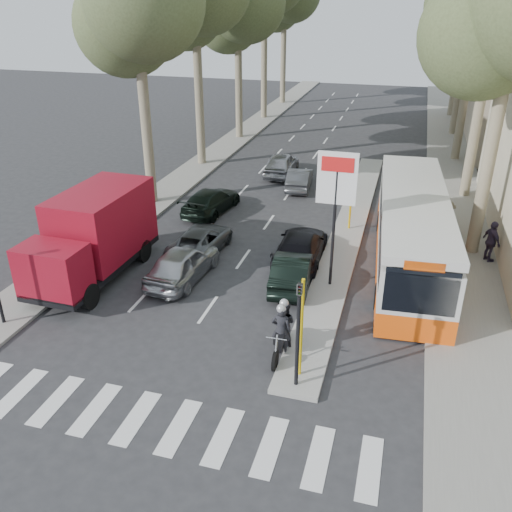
{
  "coord_description": "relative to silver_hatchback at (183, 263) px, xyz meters",
  "views": [
    {
      "loc": [
        5.68,
        -14.32,
        10.79
      ],
      "look_at": [
        0.47,
        3.8,
        1.6
      ],
      "focal_mm": 38.0,
      "sensor_mm": 36.0,
      "label": 1
    }
  ],
  "objects": [
    {
      "name": "tree_l_c",
      "position": [
        -5.04,
        24.11,
        9.3
      ],
      "size": [
        7.4,
        7.2,
        13.71
      ],
      "color": "#6B604C",
      "rests_on": "ground"
    },
    {
      "name": "queue_car_e",
      "position": [
        -1.55,
        7.53,
        -0.08
      ],
      "size": [
        2.35,
        4.7,
        1.31
      ],
      "primitive_type": "imported",
      "rotation": [
        0.0,
        0.0,
        3.03
      ],
      "color": "black",
      "rests_on": "ground"
    },
    {
      "name": "queue_car_b",
      "position": [
        4.33,
        3.0,
        -0.03
      ],
      "size": [
        2.14,
        4.92,
        1.41
      ],
      "primitive_type": "imported",
      "rotation": [
        0.0,
        0.0,
        3.18
      ],
      "color": "black",
      "rests_on": "ground"
    },
    {
      "name": "motorcycle",
      "position": [
        5.13,
        -3.77,
        0.15
      ],
      "size": [
        0.83,
        2.29,
        1.94
      ],
      "rotation": [
        0.0,
        0.0,
        0.03
      ],
      "color": "black",
      "rests_on": "ground"
    },
    {
      "name": "pedestrian_far",
      "position": [
        10.56,
        7.25,
        0.3
      ],
      "size": [
        1.29,
        0.89,
        1.83
      ],
      "primitive_type": "imported",
      "rotation": [
        0.0,
        0.0,
        3.48
      ],
      "color": "#645B4B",
      "rests_on": "sidewalk_right"
    },
    {
      "name": "ground",
      "position": [
        2.74,
        -4.0,
        -0.74
      ],
      "size": [
        120.0,
        120.0,
        0.0
      ],
      "primitive_type": "plane",
      "color": "#28282B",
      "rests_on": "ground"
    },
    {
      "name": "median_left",
      "position": [
        -5.26,
        24.0,
        -0.68
      ],
      "size": [
        2.4,
        64.0,
        0.12
      ],
      "primitive_type": "cube",
      "color": "gray",
      "rests_on": "ground"
    },
    {
      "name": "tree_l_a",
      "position": [
        -5.14,
        8.11,
        9.65
      ],
      "size": [
        7.4,
        7.2,
        14.1
      ],
      "color": "#6B604C",
      "rests_on": "ground"
    },
    {
      "name": "queue_car_c",
      "position": [
        0.53,
        15.13,
        0.01
      ],
      "size": [
        1.87,
        4.43,
        1.5
      ],
      "primitive_type": "imported",
      "rotation": [
        0.0,
        0.0,
        3.17
      ],
      "color": "#93949A",
      "rests_on": "ground"
    },
    {
      "name": "queue_car_a",
      "position": [
        -0.25,
        2.66,
        -0.15
      ],
      "size": [
        2.12,
        4.31,
        1.18
      ],
      "primitive_type": "imported",
      "rotation": [
        0.0,
        0.0,
        3.1
      ],
      "color": "#505358",
      "rests_on": "ground"
    },
    {
      "name": "billboard",
      "position": [
        5.99,
        1.0,
        2.97
      ],
      "size": [
        1.5,
        12.1,
        5.6
      ],
      "color": "yellow",
      "rests_on": "ground"
    },
    {
      "name": "city_bus",
      "position": [
        8.94,
        3.93,
        0.97
      ],
      "size": [
        3.48,
        12.44,
        3.24
      ],
      "rotation": [
        0.0,
        0.0,
        0.07
      ],
      "color": "#F5530D",
      "rests_on": "ground"
    },
    {
      "name": "queue_car_d",
      "position": [
        2.24,
        12.75,
        -0.12
      ],
      "size": [
        1.66,
        3.88,
        1.24
      ],
      "primitive_type": "imported",
      "rotation": [
        0.0,
        0.0,
        3.24
      ],
      "color": "#45484C",
      "rests_on": "ground"
    },
    {
      "name": "silver_hatchback",
      "position": [
        0.0,
        0.0,
        0.0
      ],
      "size": [
        2.07,
        4.44,
        1.47
      ],
      "primitive_type": "imported",
      "rotation": [
        0.0,
        0.0,
        3.07
      ],
      "color": "#A8ABB0",
      "rests_on": "ground"
    },
    {
      "name": "red_truck",
      "position": [
        -3.56,
        -0.62,
        1.14
      ],
      "size": [
        2.72,
        6.72,
        3.55
      ],
      "rotation": [
        0.0,
        0.0,
        -0.03
      ],
      "color": "black",
      "rests_on": "ground"
    },
    {
      "name": "tree_r_c",
      "position": [
        11.76,
        22.11,
        8.96
      ],
      "size": [
        7.4,
        7.2,
        13.32
      ],
      "color": "#6B604C",
      "rests_on": "ground"
    },
    {
      "name": "sidewalk_right",
      "position": [
        11.34,
        21.0,
        -0.68
      ],
      "size": [
        3.2,
        70.0,
        0.12
      ],
      "primitive_type": "cube",
      "color": "gray",
      "rests_on": "ground"
    },
    {
      "name": "traffic_island",
      "position": [
        5.99,
        7.0,
        -0.66
      ],
      "size": [
        1.5,
        26.0,
        0.16
      ],
      "primitive_type": "cube",
      "color": "gray",
      "rests_on": "ground"
    },
    {
      "name": "traffic_light_island",
      "position": [
        5.99,
        -5.5,
        1.75
      ],
      "size": [
        0.16,
        0.41,
        3.6
      ],
      "color": "black",
      "rests_on": "ground"
    },
    {
      "name": "dark_hatchback",
      "position": [
        4.47,
        0.86,
        -0.05
      ],
      "size": [
        1.82,
        4.28,
        1.37
      ],
      "primitive_type": "imported",
      "rotation": [
        0.0,
        0.0,
        3.23
      ],
      "color": "black",
      "rests_on": "ground"
    },
    {
      "name": "pedestrian_near",
      "position": [
        12.35,
        5.09,
        0.31
      ],
      "size": [
        1.0,
        1.21,
        1.86
      ],
      "primitive_type": "imported",
      "rotation": [
        0.0,
        0.0,
        2.08
      ],
      "color": "#372C43",
      "rests_on": "sidewalk_right"
    }
  ]
}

